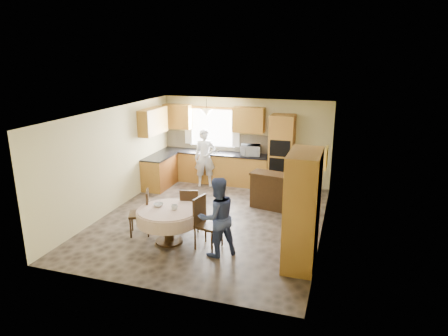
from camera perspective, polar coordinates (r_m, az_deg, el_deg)
floor at (r=9.39m, az=-1.84°, el=-7.37°), size 5.00×6.00×0.01m
ceiling at (r=8.70m, az=-1.99°, el=7.91°), size 5.00×6.00×0.01m
wall_back at (r=11.75m, az=2.97°, el=3.86°), size 5.00×0.02×2.50m
wall_front at (r=6.38m, az=-10.99°, el=-7.18°), size 5.00×0.02×2.50m
wall_left at (r=10.05m, az=-15.48°, el=1.18°), size 0.02×6.00×2.50m
wall_right at (r=8.50m, az=14.20°, el=-1.44°), size 0.02×6.00×2.50m
window at (r=11.95m, az=-1.69°, el=5.79°), size 1.40×0.03×1.10m
curtain_left at (r=12.16m, az=-5.13°, el=6.16°), size 0.22×0.02×1.15m
curtain_right at (r=11.67m, az=1.72°, el=5.79°), size 0.22×0.02×1.15m
base_cab_back at (r=11.91m, az=-1.41°, el=0.02°), size 3.30×0.60×0.88m
counter_back at (r=11.79m, az=-1.42°, el=2.17°), size 3.30×0.64×0.04m
base_cab_left at (r=11.62m, az=-9.17°, el=-0.59°), size 0.60×1.20×0.88m
counter_left at (r=11.50m, az=-9.27°, el=1.60°), size 0.64×1.20×0.04m
backsplash at (r=11.99m, az=-0.98°, el=3.79°), size 3.30×0.02×0.55m
wall_cab_left at (r=12.15m, az=-6.65°, el=7.35°), size 0.85×0.33×0.72m
wall_cab_right at (r=11.43m, az=3.54°, el=6.88°), size 0.90×0.33×0.72m
wall_cab_side at (r=11.35m, az=-10.11°, el=6.59°), size 0.33×1.20×0.72m
oven_tower at (r=11.27m, az=8.23°, el=2.19°), size 0.66×0.62×2.12m
oven_upper at (r=10.92m, az=7.99°, el=2.78°), size 0.56×0.01×0.45m
oven_lower at (r=11.04m, az=7.89°, el=0.25°), size 0.56×0.01×0.45m
pendant at (r=11.42m, az=-2.51°, el=7.95°), size 0.36×0.36×0.18m
sideboard at (r=9.97m, az=7.19°, el=-3.46°), size 1.25×0.71×0.84m
space_heater at (r=9.94m, az=9.22°, el=-4.50°), size 0.48×0.41×0.55m
cupboard at (r=7.27m, az=11.14°, el=-5.86°), size 0.55×1.11×2.11m
dining_table at (r=8.19m, az=-7.95°, el=-6.87°), size 1.27×1.27×0.72m
chair_left at (r=8.66m, az=-11.51°, el=-5.95°), size 0.56×0.56×0.97m
chair_back at (r=8.69m, az=-4.87°, el=-5.63°), size 0.50×0.50×0.96m
chair_right at (r=7.92m, az=-2.76°, el=-7.43°), size 0.54×0.54×1.04m
framed_picture at (r=8.91m, az=14.35°, el=1.42°), size 0.06×0.53×0.44m
microwave at (r=11.39m, az=3.80°, el=2.55°), size 0.61×0.47×0.31m
person_sink at (r=11.48m, az=-2.73°, el=1.45°), size 0.71×0.59×1.67m
person_dining at (r=7.55m, az=-0.98°, el=-7.00°), size 0.95×0.94×1.55m
bowl_sideboard at (r=9.90m, az=5.18°, el=-0.81°), size 0.27×0.27×0.05m
bottle_sideboard at (r=9.73m, az=9.67°, el=-0.43°), size 0.13×0.13×0.33m
cup_table at (r=8.06m, az=-7.09°, el=-5.60°), size 0.14×0.14×0.10m
bowl_table at (r=8.29m, az=-9.35°, el=-5.22°), size 0.20×0.20×0.06m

